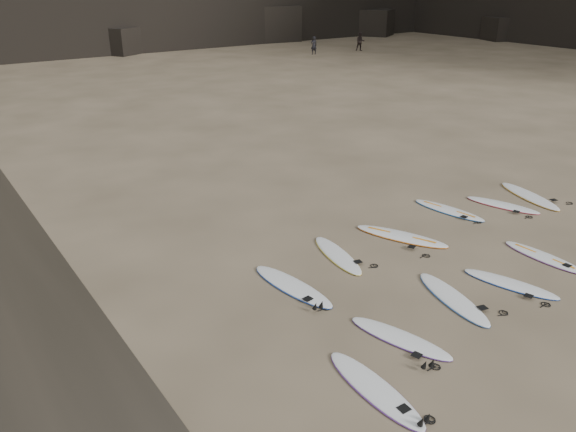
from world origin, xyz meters
name	(u,v)px	position (x,y,z in m)	size (l,w,h in m)	color
ground	(466,295)	(0.00, 0.00, 0.00)	(240.00, 240.00, 0.00)	#897559
surfboard_0	(375,388)	(-3.90, -1.14, 0.04)	(0.58, 2.42, 0.09)	white
surfboard_1	(400,338)	(-2.45, -0.33, 0.04)	(0.54, 2.26, 0.08)	white
surfboard_2	(453,298)	(-0.39, 0.05, 0.04)	(0.59, 2.45, 0.09)	white
surfboard_3	(510,284)	(1.23, -0.30, 0.04)	(0.54, 2.23, 0.08)	white
surfboard_4	(544,257)	(3.12, 0.02, 0.04)	(0.54, 2.24, 0.08)	white
surfboard_5	(292,286)	(-3.04, 2.56, 0.05)	(0.61, 2.56, 0.09)	white
surfboard_6	(337,255)	(-1.16, 3.17, 0.04)	(0.56, 2.33, 0.08)	white
surfboard_7	(401,236)	(1.00, 3.01, 0.05)	(0.64, 2.66, 0.10)	white
surfboard_8	(449,210)	(3.56, 3.50, 0.04)	(0.57, 2.39, 0.09)	white
surfboard_9	(502,205)	(5.28, 2.81, 0.04)	(0.55, 2.30, 0.08)	white
surfboard_10	(529,196)	(6.66, 2.77, 0.05)	(0.64, 2.66, 0.10)	white
person_a	(314,45)	(22.20, 34.64, 0.78)	(0.57, 0.37, 1.55)	black
person_b	(360,42)	(27.31, 34.15, 0.84)	(0.82, 0.64, 1.68)	black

